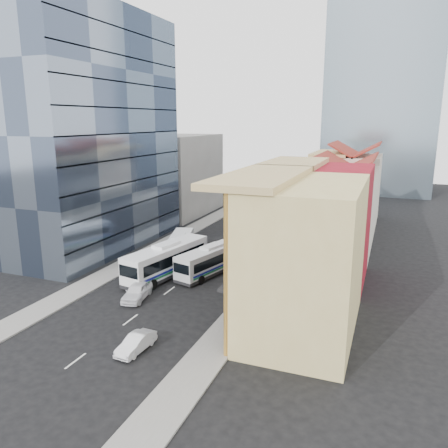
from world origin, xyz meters
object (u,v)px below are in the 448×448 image
at_px(sedan_right, 136,343).
at_px(shophouse_tan, 306,257).
at_px(bus_left_near, 167,259).
at_px(bus_left_far, 179,248).
at_px(sedan_left, 137,291).
at_px(office_tower, 89,133).
at_px(bus_right, 212,259).

bearing_deg(sedan_right, shophouse_tan, 41.12).
bearing_deg(bus_left_near, sedan_right, -58.74).
xyz_separation_m(bus_left_far, sedan_left, (1.57, -11.89, -0.83)).
distance_m(office_tower, bus_right, 23.70).
relative_size(office_tower, bus_left_far, 3.00).
distance_m(shophouse_tan, sedan_right, 14.57).
relative_size(bus_left_near, bus_right, 1.15).
height_order(bus_left_near, bus_left_far, bus_left_near).
distance_m(bus_left_far, sedan_left, 12.03).
bearing_deg(bus_left_near, bus_right, 42.50).
bearing_deg(bus_left_far, office_tower, 153.96).
distance_m(office_tower, bus_left_far, 19.17).
bearing_deg(office_tower, sedan_left, -42.64).
bearing_deg(sedan_left, bus_left_near, 83.04).
bearing_deg(bus_left_far, sedan_left, -99.94).
xyz_separation_m(office_tower, sedan_right, (20.27, -22.26, -14.38)).
relative_size(bus_right, sedan_left, 2.26).
bearing_deg(bus_right, bus_left_near, -133.46).
bearing_deg(bus_left_far, shophouse_tan, -51.91).
relative_size(shophouse_tan, bus_left_far, 1.40).
distance_m(office_tower, sedan_right, 33.36).
relative_size(shophouse_tan, office_tower, 0.47).
bearing_deg(sedan_left, sedan_right, -68.44).
xyz_separation_m(bus_left_far, bus_right, (5.44, -2.68, 0.03)).
bearing_deg(office_tower, sedan_right, -47.68).
distance_m(bus_left_far, sedan_right, 21.32).
bearing_deg(sedan_right, bus_right, 97.68).
bearing_deg(sedan_left, bus_right, 57.15).
relative_size(shophouse_tan, bus_left_near, 1.19).
height_order(shophouse_tan, bus_right, shophouse_tan).
height_order(sedan_left, sedan_right, sedan_left).
height_order(bus_left_far, sedan_right, bus_left_far).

